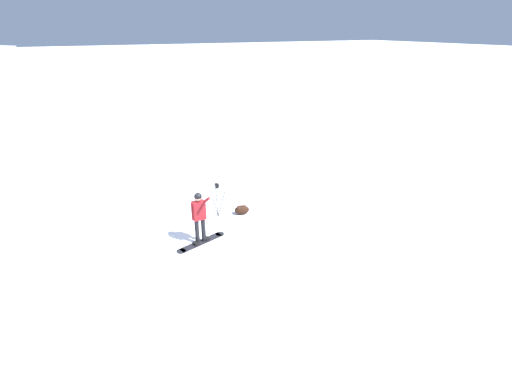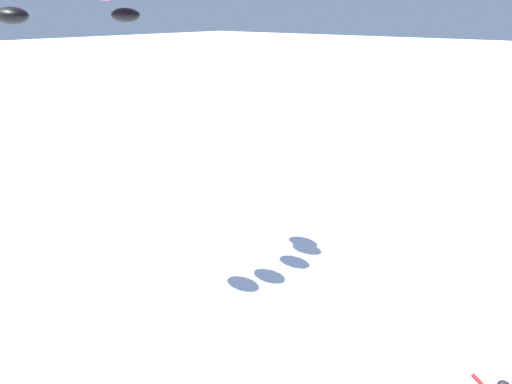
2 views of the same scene
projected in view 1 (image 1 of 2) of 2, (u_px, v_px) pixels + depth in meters
The scene contains 5 objects.
ground_plane at pixel (196, 241), 12.37m from camera, with size 300.00×300.00×0.00m, color white.
snowboarder at pixel (199, 212), 11.84m from camera, with size 0.48×0.67×1.82m.
snowboard at pixel (201, 242), 12.26m from camera, with size 1.80×0.72×0.10m.
gear_bag_large at pixel (242, 210), 14.05m from camera, with size 0.62×0.44×0.34m.
camera_tripod at pixel (217, 193), 13.58m from camera, with size 0.65×0.48×1.33m.
Camera 1 is at (-3.08, -10.36, 6.55)m, focal length 25.94 mm.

